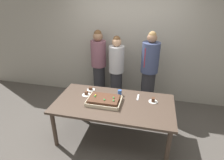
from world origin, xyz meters
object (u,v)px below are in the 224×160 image
plated_slice_near_left (153,101)px  person_serving_front (99,65)px  party_table (114,106)px  person_green_shirt_behind (149,72)px  sheet_cake (104,100)px  person_striped_tie_right (116,71)px  plated_slice_far_left (86,94)px  drink_cup_nearest (120,93)px  plated_slice_near_right (91,89)px  cake_server_utensil (138,97)px

plated_slice_near_left → person_serving_front: size_ratio=0.09×
party_table → person_green_shirt_behind: person_green_shirt_behind is taller
sheet_cake → person_green_shirt_behind: (0.67, 1.05, 0.13)m
plated_slice_near_left → person_striped_tie_right: bearing=132.4°
plated_slice_far_left → drink_cup_nearest: drink_cup_nearest is taller
person_serving_front → person_green_shirt_behind: (1.15, -0.23, 0.03)m
sheet_cake → drink_cup_nearest: sheet_cake is taller
plated_slice_near_right → drink_cup_nearest: bearing=-5.9°
cake_server_utensil → drink_cup_nearest: bearing=178.3°
drink_cup_nearest → person_serving_front: size_ratio=0.06×
party_table → plated_slice_far_left: 0.56m
drink_cup_nearest → party_table: bearing=-100.0°
plated_slice_near_left → person_green_shirt_behind: size_ratio=0.09×
person_serving_front → person_striped_tie_right: (0.45, -0.16, -0.04)m
plated_slice_near_right → cake_server_utensil: size_ratio=0.75×
plated_slice_near_left → cake_server_utensil: size_ratio=0.75×
party_table → person_serving_front: person_serving_front is taller
plated_slice_far_left → person_serving_front: person_serving_front is taller
drink_cup_nearest → person_green_shirt_behind: (0.47, 0.75, 0.13)m
plated_slice_near_right → person_green_shirt_behind: bearing=33.6°
person_striped_tie_right → person_green_shirt_behind: bearing=83.0°
sheet_cake → plated_slice_near_left: sheet_cake is taller
sheet_cake → plated_slice_near_right: 0.51m
drink_cup_nearest → person_striped_tie_right: (-0.23, 0.81, 0.06)m
plated_slice_far_left → person_green_shirt_behind: bearing=40.1°
sheet_cake → drink_cup_nearest: (0.21, 0.30, 0.01)m
plated_slice_near_left → plated_slice_far_left: 1.18m
sheet_cake → person_green_shirt_behind: size_ratio=0.32×
party_table → person_striped_tie_right: 1.12m
plated_slice_far_left → sheet_cake: bearing=-23.7°
sheet_cake → drink_cup_nearest: size_ratio=5.62×
party_table → drink_cup_nearest: (0.05, 0.28, 0.12)m
party_table → person_serving_front: 1.42m
cake_server_utensil → person_green_shirt_behind: bearing=79.8°
plated_slice_near_right → sheet_cake: bearing=-45.2°
plated_slice_near_right → cake_server_utensil: 0.90m
person_serving_front → person_striped_tie_right: size_ratio=1.04×
person_green_shirt_behind → plated_slice_near_left: bearing=41.2°
plated_slice_near_right → plated_slice_far_left: 0.20m
plated_slice_near_left → person_green_shirt_behind: person_green_shirt_behind is taller
plated_slice_near_left → person_green_shirt_behind: 0.86m
party_table → plated_slice_far_left: size_ratio=13.29×
drink_cup_nearest → person_serving_front: 1.19m
party_table → person_serving_front: bearing=116.8°
plated_slice_near_right → person_serving_front: 0.93m
plated_slice_near_left → cake_server_utensil: bearing=162.3°
party_table → plated_slice_near_right: plated_slice_near_right is taller
drink_cup_nearest → plated_slice_near_right: bearing=174.1°
sheet_cake → person_green_shirt_behind: person_green_shirt_behind is taller
plated_slice_near_right → plated_slice_near_left: bearing=-7.5°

